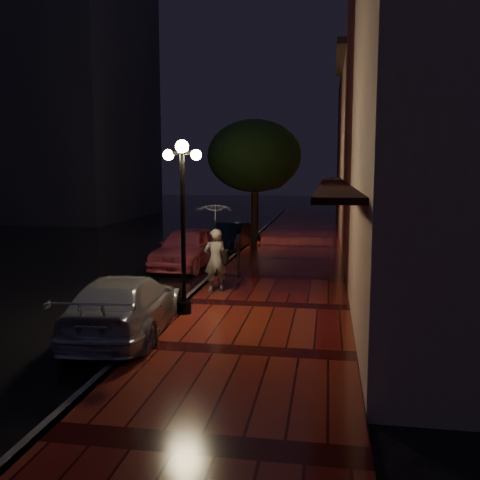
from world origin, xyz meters
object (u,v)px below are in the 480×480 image
Objects in this scene: silver_car at (125,306)px; woman_with_umbrella at (215,234)px; navy_car at (230,237)px; streetlamp_near at (183,216)px; parking_meter at (239,251)px; streetlamp_far at (257,193)px; pink_car at (188,247)px; street_tree at (254,158)px.

silver_car is 1.83× the size of woman_with_umbrella.
silver_car is (0.00, -13.07, 0.05)m from navy_car.
streetlamp_near is at bearing -80.95° from navy_car.
parking_meter is (1.56, 6.18, 0.34)m from silver_car.
pink_car is (-1.78, -7.00, -1.82)m from streetlamp_far.
parking_meter is at bearing -72.92° from navy_car.
streetlamp_near is 4.95m from parking_meter.
pink_car is 3.13× the size of parking_meter.
street_tree is at bearing -114.16° from woman_with_umbrella.
streetlamp_far is at bearing 90.00° from streetlamp_near.
streetlamp_near is 11.75m from navy_car.
pink_car is 1.16× the size of navy_car.
woman_with_umbrella is (1.22, 4.07, 1.19)m from silver_car.
navy_car is 0.82× the size of silver_car.
pink_car is 5.03m from woman_with_umbrella.
navy_car is 2.69× the size of parking_meter.
pink_car is at bearing 104.27° from streetlamp_near.
streetlamp_near reaches higher than parking_meter.
navy_car is at bearing 155.29° from street_tree.
streetlamp_near reaches higher than navy_car.
silver_car is at bearing -93.50° from streetlamp_far.
parking_meter is at bearing -109.42° from silver_car.
pink_car is (-2.04, -3.99, -3.47)m from street_tree.
pink_car is at bearing -104.27° from streetlamp_far.
woman_with_umbrella is (0.01, -8.45, -2.36)m from street_tree.
silver_car is 6.38m from parking_meter.
streetlamp_far is at bearing -98.77° from silver_car.
woman_with_umbrella is (0.27, -11.46, -0.72)m from streetlamp_far.
woman_with_umbrella is (2.05, -4.46, 1.10)m from pink_car.
street_tree is 8.77m from woman_with_umbrella.
streetlamp_near is 11.12m from street_tree.
streetlamp_far is 0.74× the size of street_tree.
silver_car is at bearing -92.00° from parking_meter.
parking_meter is (0.61, 4.66, -1.57)m from streetlamp_near.
streetlamp_far is 0.90× the size of silver_car.
pink_car is (-1.78, 7.00, -1.82)m from streetlamp_near.
navy_car is 9.17m from woman_with_umbrella.
streetlamp_near is 0.94× the size of pink_car.
woman_with_umbrella is at bearing -89.94° from street_tree.
woman_with_umbrella reaches higher than navy_car.
streetlamp_far reaches higher than navy_car.
navy_car is at bearing 84.53° from pink_car.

